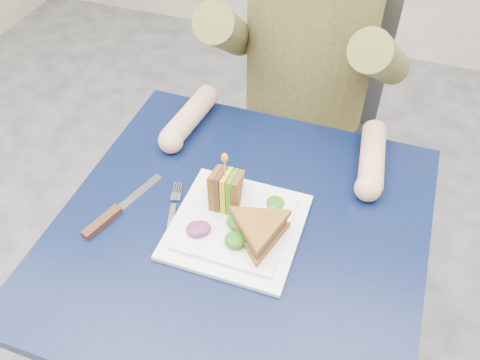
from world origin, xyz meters
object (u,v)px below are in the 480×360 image
at_px(sandwich_upright, 226,190).
at_px(fork, 172,215).
at_px(table, 240,250).
at_px(chair, 308,112).
at_px(sandwich_flat, 259,230).
at_px(plate, 237,225).
at_px(diner, 311,21).
at_px(knife, 109,216).

distance_m(sandwich_upright, fork, 0.13).
bearing_deg(table, chair, 90.00).
height_order(sandwich_upright, fork, sandwich_upright).
height_order(table, sandwich_flat, sandwich_flat).
height_order(plate, sandwich_flat, sandwich_flat).
height_order(chair, sandwich_flat, chair).
distance_m(sandwich_flat, fork, 0.20).
relative_size(table, sandwich_flat, 3.71).
xyz_separation_m(diner, sandwich_flat, (0.05, -0.58, -0.14)).
xyz_separation_m(chair, knife, (-0.27, -0.73, 0.20)).
height_order(plate, sandwich_upright, sandwich_upright).
distance_m(plate, sandwich_flat, 0.07).
bearing_deg(diner, knife, -113.46).
height_order(diner, sandwich_upright, diner).
bearing_deg(sandwich_flat, diner, 94.91).
xyz_separation_m(sandwich_upright, fork, (-0.10, -0.06, -0.05)).
distance_m(table, chair, 0.67).
relative_size(plate, knife, 1.20).
xyz_separation_m(table, sandwich_flat, (0.05, -0.03, 0.12)).
distance_m(plate, sandwich_upright, 0.08).
relative_size(chair, knife, 4.29).
height_order(table, fork, fork).
distance_m(sandwich_flat, sandwich_upright, 0.12).
distance_m(plate, knife, 0.27).
xyz_separation_m(chair, sandwich_flat, (0.05, -0.69, 0.23)).
height_order(table, chair, chair).
height_order(sandwich_flat, knife, sandwich_flat).
relative_size(sandwich_upright, fork, 0.80).
bearing_deg(chair, table, -90.00).
bearing_deg(table, knife, -165.73).
xyz_separation_m(diner, sandwich_upright, (-0.05, -0.51, -0.13)).
relative_size(table, sandwich_upright, 5.34).
bearing_deg(diner, fork, -104.39).
relative_size(diner, sandwich_upright, 5.31).
bearing_deg(fork, chair, 77.92).
bearing_deg(chair, fork, -102.08).
height_order(chair, fork, chair).
relative_size(table, chair, 0.81).
relative_size(chair, diner, 1.25).
height_order(plate, fork, plate).
xyz_separation_m(chair, diner, (-0.00, -0.11, 0.37)).
bearing_deg(diner, sandwich_upright, -95.12).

